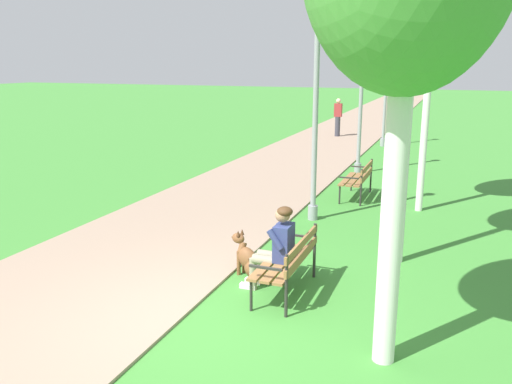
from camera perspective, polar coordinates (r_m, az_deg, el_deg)
ground_plane at (r=6.88m, az=-5.46°, el=-13.74°), size 120.00×120.00×0.00m
paved_path at (r=30.00m, az=11.59°, el=7.60°), size 3.71×60.00×0.04m
park_bench_near at (r=7.41m, az=3.60°, el=-7.25°), size 0.55×1.50×0.85m
park_bench_mid at (r=12.76m, az=11.03°, el=1.58°), size 0.55×1.50×0.85m
person_seated_on_near_bench at (r=7.45m, az=2.20°, el=-5.73°), size 0.74×0.49×1.25m
dog_brown at (r=8.05m, az=-0.67°, el=-7.39°), size 0.80×0.43×0.71m
lamp_post_near at (r=10.57m, az=6.47°, el=9.95°), size 0.24×0.24×4.78m
lamp_post_mid at (r=15.45m, az=11.30°, el=10.66°), size 0.24×0.24×4.60m
lamp_post_far at (r=20.81m, az=13.83°, el=10.66°), size 0.24×0.24×4.13m
pedestrian_distant at (r=23.11m, az=8.83°, el=7.95°), size 0.32×0.22×1.65m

